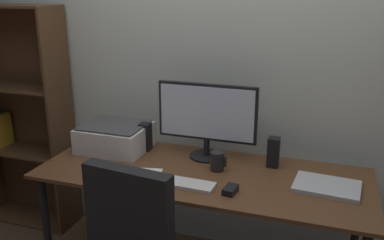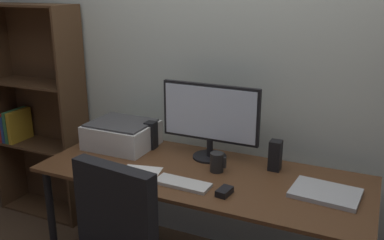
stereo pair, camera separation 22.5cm
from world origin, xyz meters
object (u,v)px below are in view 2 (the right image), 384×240
at_px(laptop, 325,193).
at_px(printer, 122,134).
at_px(keyboard, 183,184).
at_px(bookshelf, 39,115).
at_px(monitor, 210,116).
at_px(mouse, 224,192).
at_px(coffee_mug, 217,162).
at_px(speaker_left, 151,135).
at_px(desk, 201,185).
at_px(speaker_right, 275,155).

relative_size(laptop, printer, 0.80).
relative_size(keyboard, laptop, 0.91).
relative_size(printer, bookshelf, 0.25).
bearing_deg(laptop, monitor, 169.03).
relative_size(mouse, coffee_mug, 0.90).
bearing_deg(coffee_mug, mouse, -60.62).
height_order(keyboard, speaker_left, speaker_left).
bearing_deg(bookshelf, keyboard, -19.84).
distance_m(desk, coffee_mug, 0.16).
distance_m(laptop, speaker_left, 1.10).
distance_m(desk, printer, 0.65).
distance_m(speaker_left, speaker_right, 0.78).
bearing_deg(mouse, monitor, 128.81).
bearing_deg(bookshelf, mouse, -17.50).
distance_m(speaker_right, printer, 0.97).
relative_size(monitor, speaker_left, 3.44).
bearing_deg(desk, coffee_mug, 33.62).
bearing_deg(speaker_right, printer, -177.03).
relative_size(speaker_left, speaker_right, 1.00).
xyz_separation_m(desk, monitor, (-0.04, 0.21, 0.33)).
bearing_deg(keyboard, laptop, 18.14).
xyz_separation_m(coffee_mug, speaker_left, (-0.50, 0.15, 0.03)).
bearing_deg(laptop, speaker_left, 174.97).
xyz_separation_m(mouse, laptop, (0.45, 0.20, -0.01)).
relative_size(desk, monitor, 3.07).
relative_size(desk, bookshelf, 1.13).
xyz_separation_m(mouse, bookshelf, (-1.70, 0.54, 0.02)).
bearing_deg(laptop, printer, 178.59).
relative_size(coffee_mug, speaker_left, 0.63).
bearing_deg(monitor, desk, -79.54).
xyz_separation_m(monitor, bookshelf, (-1.46, 0.14, -0.22)).
xyz_separation_m(printer, bookshelf, (-0.88, 0.20, -0.04)).
height_order(monitor, speaker_right, monitor).
xyz_separation_m(desk, speaker_right, (0.35, 0.20, 0.16)).
height_order(keyboard, printer, printer).
relative_size(keyboard, printer, 0.72).
bearing_deg(monitor, bookshelf, 174.52).
relative_size(monitor, laptop, 1.83).
xyz_separation_m(monitor, printer, (-0.57, -0.06, -0.18)).
xyz_separation_m(desk, speaker_left, (-0.43, 0.20, 0.16)).
xyz_separation_m(mouse, speaker_left, (-0.63, 0.39, 0.07)).
distance_m(mouse, laptop, 0.49).
height_order(printer, bookshelf, bookshelf).
bearing_deg(desk, mouse, -42.70).
relative_size(desk, printer, 4.49).
xyz_separation_m(speaker_left, printer, (-0.18, -0.05, -0.00)).
xyz_separation_m(desk, coffee_mug, (0.07, 0.05, 0.13)).
distance_m(keyboard, coffee_mug, 0.25).
bearing_deg(coffee_mug, keyboard, -112.83).
distance_m(printer, bookshelf, 0.91).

